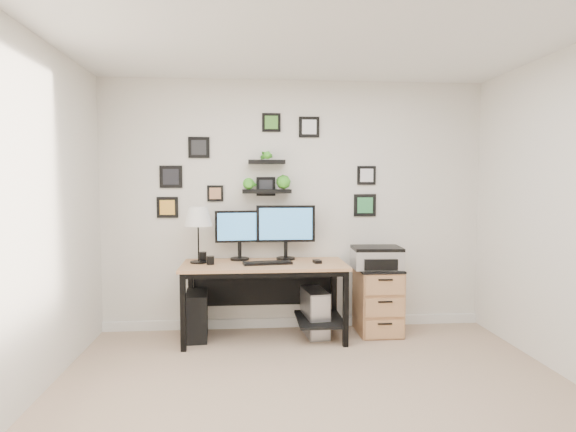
{
  "coord_description": "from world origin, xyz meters",
  "views": [
    {
      "loc": [
        -0.49,
        -3.03,
        1.54
      ],
      "look_at": [
        -0.09,
        1.83,
        1.2
      ],
      "focal_mm": 30.0,
      "sensor_mm": 36.0,
      "label": 1
    }
  ],
  "objects": [
    {
      "name": "room",
      "position": [
        0.0,
        1.98,
        0.05
      ],
      "size": [
        4.0,
        4.0,
        4.0
      ],
      "color": "tan",
      "rests_on": "ground"
    },
    {
      "name": "desk",
      "position": [
        -0.3,
        1.67,
        0.63
      ],
      "size": [
        1.6,
        0.7,
        0.75
      ],
      "color": "tan",
      "rests_on": "ground"
    },
    {
      "name": "monitor_left",
      "position": [
        -0.58,
        1.86,
        1.05
      ],
      "size": [
        0.5,
        0.21,
        0.51
      ],
      "color": "black",
      "rests_on": "desk"
    },
    {
      "name": "monitor_right",
      "position": [
        -0.11,
        1.85,
        1.08
      ],
      "size": [
        0.6,
        0.19,
        0.56
      ],
      "color": "black",
      "rests_on": "desk"
    },
    {
      "name": "keyboard",
      "position": [
        -0.31,
        1.58,
        0.76
      ],
      "size": [
        0.49,
        0.21,
        0.02
      ],
      "primitive_type": "cube",
      "rotation": [
        0.0,
        0.0,
        0.14
      ],
      "color": "black",
      "rests_on": "desk"
    },
    {
      "name": "mouse",
      "position": [
        0.18,
        1.6,
        0.77
      ],
      "size": [
        0.08,
        0.11,
        0.03
      ],
      "primitive_type": "cube",
      "rotation": [
        0.0,
        0.0,
        0.15
      ],
      "color": "black",
      "rests_on": "desk"
    },
    {
      "name": "table_lamp",
      "position": [
        -0.98,
        1.72,
        1.19
      ],
      "size": [
        0.27,
        0.27,
        0.55
      ],
      "color": "black",
      "rests_on": "desk"
    },
    {
      "name": "mug",
      "position": [
        -0.86,
        1.6,
        0.79
      ],
      "size": [
        0.07,
        0.07,
        0.08
      ],
      "primitive_type": "cylinder",
      "color": "black",
      "rests_on": "desk"
    },
    {
      "name": "pen_cup",
      "position": [
        -0.95,
        1.81,
        0.8
      ],
      "size": [
        0.07,
        0.07,
        0.09
      ],
      "primitive_type": "cylinder",
      "color": "black",
      "rests_on": "desk"
    },
    {
      "name": "pc_tower_black",
      "position": [
        -1.0,
        1.7,
        0.23
      ],
      "size": [
        0.23,
        0.47,
        0.46
      ],
      "primitive_type": "cube",
      "rotation": [
        0.0,
        0.0,
        0.07
      ],
      "color": "black",
      "rests_on": "ground"
    },
    {
      "name": "pc_tower_grey",
      "position": [
        0.18,
        1.71,
        0.23
      ],
      "size": [
        0.25,
        0.48,
        0.46
      ],
      "color": "gray",
      "rests_on": "ground"
    },
    {
      "name": "file_cabinet",
      "position": [
        0.83,
        1.72,
        0.34
      ],
      "size": [
        0.43,
        0.53,
        0.67
      ],
      "color": "tan",
      "rests_on": "ground"
    },
    {
      "name": "printer",
      "position": [
        0.81,
        1.71,
        0.78
      ],
      "size": [
        0.5,
        0.41,
        0.22
      ],
      "color": "silver",
      "rests_on": "file_cabinet"
    },
    {
      "name": "wall_decor",
      "position": [
        -0.31,
        1.93,
        1.64
      ],
      "size": [
        2.29,
        0.18,
        1.08
      ],
      "color": "black",
      "rests_on": "ground"
    }
  ]
}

